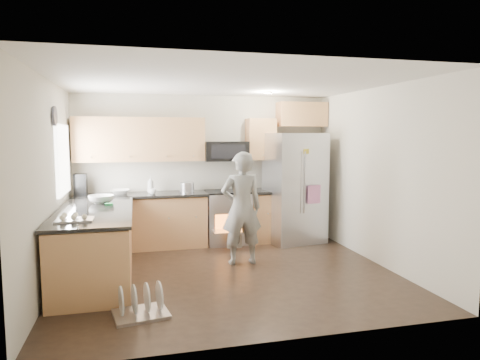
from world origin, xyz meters
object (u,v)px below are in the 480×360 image
object	(u,v)px
person	(242,208)
refrigerator	(295,188)
dish_rack	(141,307)
stove_range	(227,205)

from	to	relation	value
person	refrigerator	bearing A→B (deg)	-139.42
refrigerator	dish_rack	size ratio (longest dim) A/B	3.11
stove_range	refrigerator	xyz separation A→B (m)	(1.18, -0.20, 0.29)
refrigerator	person	world-z (taller)	refrigerator
stove_range	dish_rack	size ratio (longest dim) A/B	2.87
person	stove_range	bearing A→B (deg)	-92.69
refrigerator	stove_range	bearing A→B (deg)	160.41
dish_rack	person	bearing A→B (deg)	46.06
person	dish_rack	xyz separation A→B (m)	(-1.49, -1.54, -0.74)
dish_rack	refrigerator	bearing A→B (deg)	43.66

